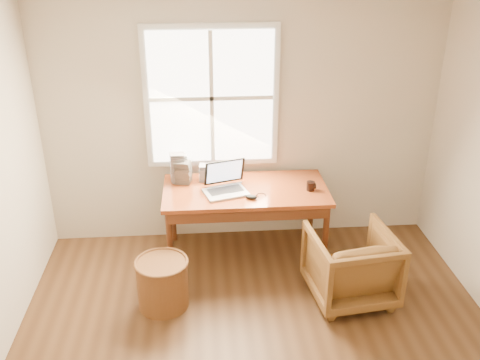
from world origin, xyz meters
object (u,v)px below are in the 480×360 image
object	(u,v)px
armchair	(351,265)
wicker_stool	(163,284)
coffee_mug	(311,186)
laptop	(226,181)
desk	(245,190)
cd_stack_a	(180,167)

from	to	relation	value
armchair	wicker_stool	size ratio (longest dim) A/B	1.64
armchair	coffee_mug	xyz separation A→B (m)	(-0.25, 0.68, 0.46)
laptop	desk	bearing A→B (deg)	8.15
wicker_stool	coffee_mug	bearing A→B (deg)	25.56
desk	armchair	distance (m)	1.23
coffee_mug	cd_stack_a	size ratio (longest dim) A/B	0.33
armchair	wicker_stool	world-z (taller)	armchair
wicker_stool	desk	bearing A→B (deg)	43.78
coffee_mug	cd_stack_a	xyz separation A→B (m)	(-1.26, 0.36, 0.09)
wicker_stool	laptop	bearing A→B (deg)	48.32
desk	coffee_mug	distance (m)	0.63
coffee_mug	desk	bearing A→B (deg)	-173.51
armchair	laptop	world-z (taller)	laptop
wicker_stool	cd_stack_a	bearing A→B (deg)	81.04
laptop	coffee_mug	size ratio (longest dim) A/B	4.23
cd_stack_a	armchair	bearing A→B (deg)	-34.52
laptop	cd_stack_a	size ratio (longest dim) A/B	1.42
wicker_stool	cd_stack_a	size ratio (longest dim) A/B	1.68
coffee_mug	wicker_stool	bearing A→B (deg)	-140.38
desk	laptop	bearing A→B (deg)	-155.21
laptop	coffee_mug	world-z (taller)	laptop
wicker_stool	armchair	bearing A→B (deg)	-0.09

